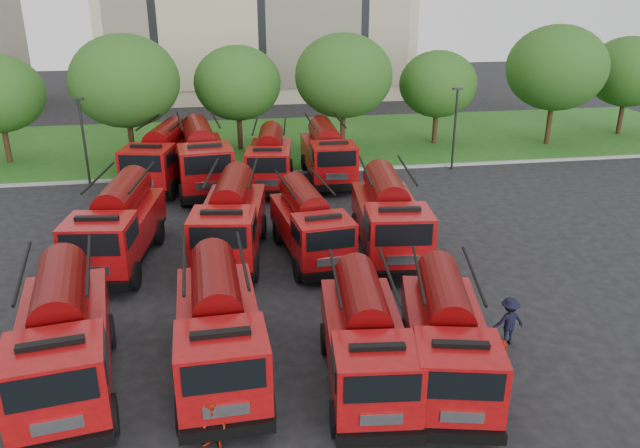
# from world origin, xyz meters

# --- Properties ---
(ground) EXTENTS (140.00, 140.00, 0.00)m
(ground) POSITION_xyz_m (0.00, 0.00, 0.00)
(ground) COLOR black
(ground) RESTS_ON ground
(lawn) EXTENTS (70.00, 16.00, 0.12)m
(lawn) POSITION_xyz_m (0.00, 26.00, 0.06)
(lawn) COLOR #1B4813
(lawn) RESTS_ON ground
(curb) EXTENTS (70.00, 0.30, 0.14)m
(curb) POSITION_xyz_m (0.00, 17.90, 0.07)
(curb) COLOR gray
(curb) RESTS_ON ground
(tree_2) EXTENTS (6.72, 6.72, 8.22)m
(tree_2) POSITION_xyz_m (-8.00, 21.50, 5.35)
(tree_2) COLOR #382314
(tree_2) RESTS_ON ground
(tree_3) EXTENTS (5.88, 5.88, 7.19)m
(tree_3) POSITION_xyz_m (-1.00, 24.00, 4.68)
(tree_3) COLOR #382314
(tree_3) RESTS_ON ground
(tree_4) EXTENTS (6.55, 6.55, 8.01)m
(tree_4) POSITION_xyz_m (6.00, 22.50, 5.22)
(tree_4) COLOR #382314
(tree_4) RESTS_ON ground
(tree_5) EXTENTS (5.46, 5.46, 6.68)m
(tree_5) POSITION_xyz_m (13.00, 23.50, 4.35)
(tree_5) COLOR #382314
(tree_5) RESTS_ON ground
(tree_6) EXTENTS (6.89, 6.89, 8.42)m
(tree_6) POSITION_xyz_m (21.00, 22.00, 5.49)
(tree_6) COLOR #382314
(tree_6) RESTS_ON ground
(tree_7) EXTENTS (6.05, 6.05, 7.39)m
(tree_7) POSITION_xyz_m (28.00, 24.00, 4.82)
(tree_7) COLOR #382314
(tree_7) RESTS_ON ground
(lamp_post_0) EXTENTS (0.60, 0.25, 5.11)m
(lamp_post_0) POSITION_xyz_m (-10.00, 17.20, 2.90)
(lamp_post_0) COLOR black
(lamp_post_0) RESTS_ON ground
(lamp_post_1) EXTENTS (0.60, 0.25, 5.11)m
(lamp_post_1) POSITION_xyz_m (12.00, 17.20, 2.90)
(lamp_post_1) COLOR black
(lamp_post_1) RESTS_ON ground
(fire_truck_0) EXTENTS (3.54, 7.46, 3.26)m
(fire_truck_0) POSITION_xyz_m (-7.19, -2.60, 1.64)
(fire_truck_0) COLOR black
(fire_truck_0) RESTS_ON ground
(fire_truck_1) EXTENTS (2.77, 7.06, 3.17)m
(fire_truck_1) POSITION_xyz_m (-2.77, -2.70, 1.60)
(fire_truck_1) COLOR black
(fire_truck_1) RESTS_ON ground
(fire_truck_2) EXTENTS (2.86, 6.60, 2.92)m
(fire_truck_2) POSITION_xyz_m (1.42, -3.82, 1.47)
(fire_truck_2) COLOR black
(fire_truck_2) RESTS_ON ground
(fire_truck_3) EXTENTS (3.58, 6.79, 2.94)m
(fire_truck_3) POSITION_xyz_m (3.79, -4.11, 1.48)
(fire_truck_3) COLOR black
(fire_truck_3) RESTS_ON ground
(fire_truck_4) EXTENTS (3.45, 7.56, 3.32)m
(fire_truck_4) POSITION_xyz_m (-6.80, 6.17, 1.67)
(fire_truck_4) COLOR black
(fire_truck_4) RESTS_ON ground
(fire_truck_5) EXTENTS (3.54, 7.52, 3.29)m
(fire_truck_5) POSITION_xyz_m (-2.15, 6.11, 1.66)
(fire_truck_5) COLOR black
(fire_truck_5) RESTS_ON ground
(fire_truck_6) EXTENTS (2.94, 6.70, 2.95)m
(fire_truck_6) POSITION_xyz_m (1.16, 5.46, 1.49)
(fire_truck_6) COLOR black
(fire_truck_6) RESTS_ON ground
(fire_truck_7) EXTENTS (3.33, 7.56, 3.34)m
(fire_truck_7) POSITION_xyz_m (4.58, 5.27, 1.68)
(fire_truck_7) COLOR black
(fire_truck_7) RESTS_ON ground
(fire_truck_8) EXTENTS (4.13, 7.83, 3.39)m
(fire_truck_8) POSITION_xyz_m (-5.77, 16.79, 1.71)
(fire_truck_8) COLOR black
(fire_truck_8) RESTS_ON ground
(fire_truck_9) EXTENTS (3.58, 8.23, 3.64)m
(fire_truck_9) POSITION_xyz_m (-3.48, 15.78, 1.83)
(fire_truck_9) COLOR black
(fire_truck_9) RESTS_ON ground
(fire_truck_10) EXTENTS (3.25, 7.17, 3.15)m
(fire_truck_10) POSITION_xyz_m (0.37, 15.77, 1.59)
(fire_truck_10) COLOR black
(fire_truck_10) RESTS_ON ground
(fire_truck_11) EXTENTS (2.78, 7.23, 3.26)m
(fire_truck_11) POSITION_xyz_m (3.83, 16.32, 1.64)
(fire_truck_11) COLOR black
(fire_truck_11) RESTS_ON ground
(firefighter_0) EXTENTS (0.65, 0.49, 1.74)m
(firefighter_0) POSITION_xyz_m (3.95, -4.20, 0.00)
(firefighter_0) COLOR black
(firefighter_0) RESTS_ON ground
(firefighter_2) EXTENTS (0.78, 1.17, 1.86)m
(firefighter_2) POSITION_xyz_m (4.99, -5.19, 0.00)
(firefighter_2) COLOR #B2210D
(firefighter_2) RESTS_ON ground
(firefighter_3) EXTENTS (1.11, 0.63, 1.66)m
(firefighter_3) POSITION_xyz_m (6.52, -2.56, 0.00)
(firefighter_3) COLOR black
(firefighter_3) RESTS_ON ground
(firefighter_4) EXTENTS (1.06, 0.88, 1.84)m
(firefighter_4) POSITION_xyz_m (-7.16, 4.01, 0.00)
(firefighter_4) COLOR black
(firefighter_4) RESTS_ON ground
(firefighter_5) EXTENTS (1.48, 1.17, 1.47)m
(firefighter_5) POSITION_xyz_m (5.43, 4.94, 0.00)
(firefighter_5) COLOR #B2210D
(firefighter_5) RESTS_ON ground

